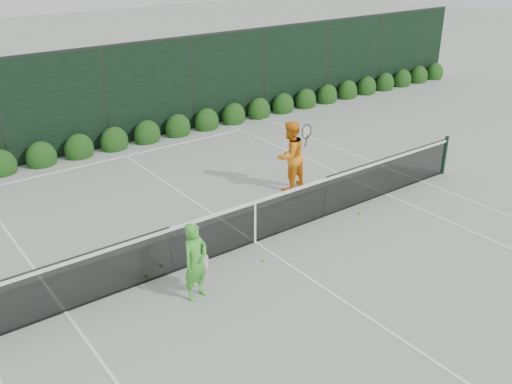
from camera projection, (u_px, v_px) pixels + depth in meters
ground at (255, 242)px, 12.15m from camera, size 80.00×80.00×0.00m
tennis_net at (254, 220)px, 11.91m from camera, size 12.90×0.10×1.07m
player_woman at (196, 262)px, 10.03m from camera, size 0.66×0.49×1.48m
player_man at (290, 156)px, 14.33m from camera, size 0.99×0.82×1.80m
court_lines at (255, 242)px, 12.14m from camera, size 11.03×23.83×0.01m
windscreen_fence at (351, 228)px, 9.54m from camera, size 32.00×21.07×3.06m
hedge_row at (114, 142)px, 17.26m from camera, size 31.66×0.65×0.94m
tennis_balls at (240, 251)px, 11.73m from camera, size 5.33×1.16×0.07m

